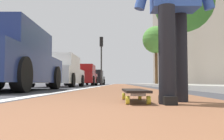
{
  "coord_description": "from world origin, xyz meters",
  "views": [
    {
      "loc": [
        -0.74,
        0.02,
        0.17
      ],
      "look_at": [
        13.93,
        0.49,
        0.97
      ],
      "focal_mm": 39.17,
      "sensor_mm": 36.0,
      "label": 1
    }
  ],
  "objects": [
    {
      "name": "parked_car_far",
      "position": [
        16.87,
        2.75,
        0.72
      ],
      "size": [
        4.17,
        2.05,
        1.49
      ],
      "color": "maroon",
      "rests_on": "ground"
    },
    {
      "name": "parked_car_near",
      "position": [
        4.89,
        2.69,
        0.72
      ],
      "size": [
        4.36,
        2.01,
        1.49
      ],
      "color": "navy",
      "rests_on": "ground"
    },
    {
      "name": "pedestrian_distant",
      "position": [
        13.6,
        -2.67,
        0.85
      ],
      "size": [
        0.42,
        0.65,
        1.49
      ],
      "color": "black",
      "rests_on": "ground"
    },
    {
      "name": "parked_car_end",
      "position": [
        23.68,
        2.65,
        0.7
      ],
      "size": [
        4.42,
        2.08,
        1.47
      ],
      "color": "black",
      "rests_on": "ground"
    },
    {
      "name": "bike_lane_paint",
      "position": [
        24.0,
        0.0,
        0.0
      ],
      "size": [
        56.0,
        2.06,
        0.0
      ],
      "primitive_type": "cube",
      "color": "brown",
      "rests_on": "ground"
    },
    {
      "name": "skateboard",
      "position": [
        1.56,
        -0.12,
        0.09
      ],
      "size": [
        0.85,
        0.23,
        0.11
      ],
      "color": "yellow",
      "rests_on": "ground"
    },
    {
      "name": "sidewalk_curb",
      "position": [
        18.0,
        -3.27,
        0.06
      ],
      "size": [
        52.0,
        3.2,
        0.12
      ],
      "primitive_type": "cube",
      "color": "#9E9B93",
      "rests_on": "ground"
    },
    {
      "name": "traffic_light",
      "position": [
        19.66,
        1.58,
        2.82
      ],
      "size": [
        0.33,
        0.28,
        4.07
      ],
      "color": "#2D2D2D",
      "rests_on": "ground"
    },
    {
      "name": "lane_stripe_white",
      "position": [
        20.0,
        1.18,
        0.0
      ],
      "size": [
        52.0,
        0.16,
        0.01
      ],
      "primitive_type": "cube",
      "color": "silver",
      "rests_on": "ground"
    },
    {
      "name": "building_facade",
      "position": [
        22.0,
        -6.39,
        6.3
      ],
      "size": [
        40.0,
        1.2,
        12.61
      ],
      "primitive_type": "cube",
      "color": "gray",
      "rests_on": "ground"
    },
    {
      "name": "street_tree_far",
      "position": [
        18.67,
        -2.87,
        3.61
      ],
      "size": [
        2.16,
        2.16,
        4.72
      ],
      "color": "brown",
      "rests_on": "ground"
    },
    {
      "name": "ground_plane",
      "position": [
        10.0,
        0.0,
        0.0
      ],
      "size": [
        80.0,
        80.0,
        0.0
      ],
      "primitive_type": "plane",
      "color": "#38383D"
    },
    {
      "name": "street_tree_mid",
      "position": [
        10.22,
        -2.87,
        3.81
      ],
      "size": [
        2.71,
        2.71,
        5.19
      ],
      "color": "brown",
      "rests_on": "ground"
    },
    {
      "name": "parked_car_mid",
      "position": [
        10.67,
        2.9,
        0.7
      ],
      "size": [
        4.37,
        1.97,
        1.46
      ],
      "color": "silver",
      "rests_on": "ground"
    }
  ]
}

